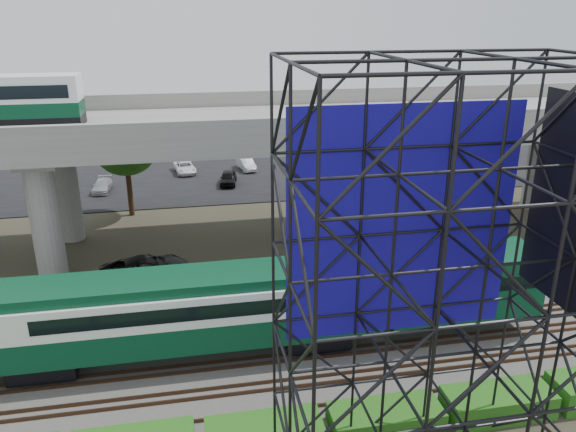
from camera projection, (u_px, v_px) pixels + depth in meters
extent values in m
plane|color=#474233|center=(230.00, 382.00, 25.99)|extent=(140.00, 140.00, 0.00)
cube|color=slate|center=(226.00, 355.00, 27.80)|extent=(90.00, 12.00, 0.20)
cube|color=black|center=(215.00, 280.00, 35.65)|extent=(90.00, 5.00, 0.08)
cube|color=black|center=(199.00, 178.00, 57.30)|extent=(90.00, 18.00, 0.08)
cube|color=slate|center=(193.00, 134.00, 77.58)|extent=(140.00, 40.00, 0.03)
cube|color=#472D1E|center=(235.00, 416.00, 23.39)|extent=(90.00, 0.08, 0.16)
cube|color=#472D1E|center=(232.00, 394.00, 24.71)|extent=(90.00, 0.08, 0.16)
cube|color=#472D1E|center=(231.00, 386.00, 25.23)|extent=(90.00, 0.08, 0.16)
cube|color=#472D1E|center=(228.00, 367.00, 26.56)|extent=(90.00, 0.08, 0.16)
cube|color=#472D1E|center=(227.00, 361.00, 27.07)|extent=(90.00, 0.08, 0.16)
cube|color=#472D1E|center=(224.00, 344.00, 28.40)|extent=(90.00, 0.08, 0.16)
cube|color=#472D1E|center=(224.00, 338.00, 28.91)|extent=(90.00, 0.08, 0.16)
cube|color=#472D1E|center=(221.00, 324.00, 30.24)|extent=(90.00, 0.08, 0.16)
cube|color=#472D1E|center=(221.00, 318.00, 30.76)|extent=(90.00, 0.08, 0.16)
cube|color=#472D1E|center=(219.00, 306.00, 32.08)|extent=(90.00, 0.08, 0.16)
cube|color=black|center=(45.00, 362.00, 26.09)|extent=(3.00, 2.20, 0.90)
cube|color=black|center=(317.00, 333.00, 28.36)|extent=(3.00, 2.20, 0.90)
cube|color=#083E25|center=(185.00, 326.00, 26.83)|extent=(19.00, 3.00, 1.40)
cube|color=white|center=(183.00, 300.00, 26.32)|extent=(19.00, 3.00, 1.50)
cube|color=#083E25|center=(182.00, 280.00, 25.98)|extent=(19.00, 2.60, 0.50)
cube|color=black|center=(205.00, 297.00, 26.48)|extent=(15.00, 3.06, 0.70)
cube|color=#083E25|center=(459.00, 283.00, 28.93)|extent=(8.00, 3.00, 3.40)
cube|color=#9E9B93|center=(203.00, 129.00, 37.75)|extent=(80.00, 12.00, 1.20)
cube|color=#9E9B93|center=(207.00, 130.00, 32.05)|extent=(80.00, 0.50, 1.10)
cube|color=#9E9B93|center=(199.00, 100.00, 42.65)|extent=(80.00, 0.50, 1.10)
cylinder|color=#9E9B93|center=(46.00, 221.00, 34.37)|extent=(1.80, 1.80, 8.00)
cylinder|color=#9E9B93|center=(66.00, 188.00, 40.82)|extent=(1.80, 1.80, 8.00)
cube|color=#9E9B93|center=(49.00, 149.00, 36.31)|extent=(2.40, 9.00, 0.60)
cylinder|color=#9E9B93|center=(359.00, 202.00, 37.87)|extent=(1.80, 1.80, 8.00)
cylinder|color=#9E9B93|center=(332.00, 174.00, 44.32)|extent=(1.80, 1.80, 8.00)
cube|color=#9E9B93|center=(346.00, 137.00, 39.81)|extent=(2.40, 9.00, 0.60)
cylinder|color=#9E9B93|center=(538.00, 163.00, 47.47)|extent=(1.80, 1.80, 8.00)
cube|color=#9E9B93|center=(572.00, 127.00, 42.96)|extent=(2.40, 9.00, 0.60)
cube|color=#170D97|center=(402.00, 224.00, 19.22)|extent=(8.10, 0.08, 8.25)
cube|color=#1E5714|center=(385.00, 419.00, 22.90)|extent=(4.60, 1.80, 1.01)
cube|color=#1E5714|center=(498.00, 403.00, 23.76)|extent=(4.60, 1.80, 1.12)
cylinder|color=#382314|center=(413.00, 220.00, 39.13)|extent=(0.44, 0.44, 4.80)
ellipsoid|color=#1E5714|center=(416.00, 176.00, 38.02)|extent=(4.94, 4.94, 4.18)
cylinder|color=#382314|center=(129.00, 187.00, 46.22)|extent=(0.44, 0.44, 4.80)
ellipsoid|color=#1E5714|center=(126.00, 150.00, 45.11)|extent=(4.94, 4.94, 4.18)
imported|color=black|center=(146.00, 269.00, 35.35)|extent=(5.96, 3.72, 1.54)
imported|color=#9B9FA2|center=(54.00, 174.00, 56.42)|extent=(1.52, 3.51, 1.12)
imported|color=#A5A6AD|center=(102.00, 186.00, 52.73)|extent=(1.73, 3.83, 1.09)
imported|color=white|center=(185.00, 167.00, 58.69)|extent=(2.55, 4.41, 1.16)
imported|color=black|center=(228.00, 178.00, 54.78)|extent=(2.07, 3.94, 1.28)
imported|color=#B4B7BD|center=(246.00, 164.00, 59.81)|extent=(1.91, 3.87, 1.22)
imported|color=white|center=(318.00, 174.00, 56.36)|extent=(2.67, 4.46, 1.21)
imported|color=#B1B5BA|center=(355.00, 158.00, 61.91)|extent=(2.57, 4.90, 1.32)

